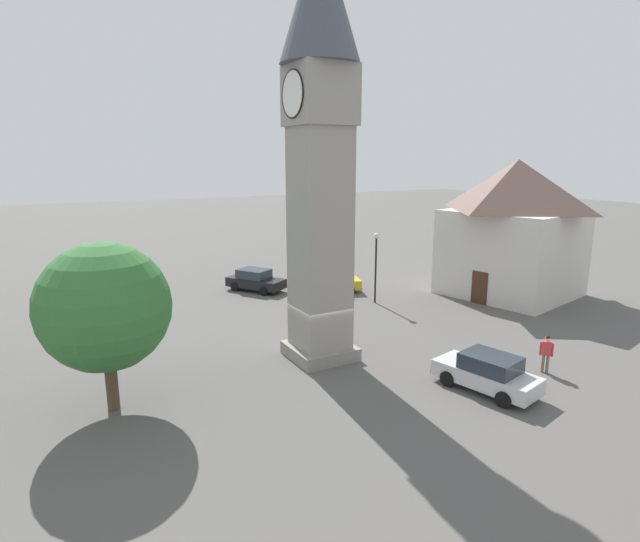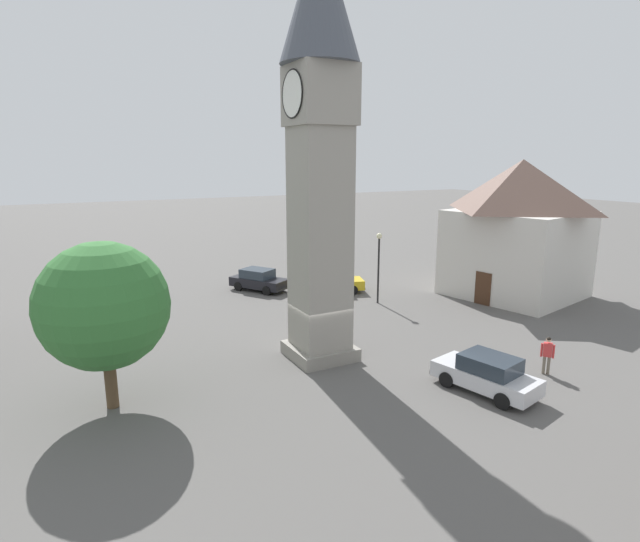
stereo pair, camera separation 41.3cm
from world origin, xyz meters
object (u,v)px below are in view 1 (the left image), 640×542
(clock_tower, at_px, (320,117))
(car_blue_kerb, at_px, (487,373))
(car_silver_kerb, at_px, (255,280))
(building_shop_left, at_px, (513,227))
(car_red_corner, at_px, (330,282))
(pedestrian, at_px, (546,351))
(tree, at_px, (104,307))
(lamp_post, at_px, (376,256))

(clock_tower, bearing_deg, car_blue_kerb, 33.13)
(car_silver_kerb, height_order, building_shop_left, building_shop_left)
(car_blue_kerb, height_order, car_silver_kerb, same)
(car_red_corner, relative_size, pedestrian, 2.63)
(car_blue_kerb, xyz_separation_m, car_red_corner, (-16.23, 2.19, 0.00))
(car_blue_kerb, xyz_separation_m, tree, (-5.66, -13.26, 3.17))
(tree, bearing_deg, car_blue_kerb, 66.89)
(car_silver_kerb, xyz_separation_m, building_shop_left, (9.26, 14.90, 3.88))
(car_blue_kerb, height_order, building_shop_left, building_shop_left)
(clock_tower, bearing_deg, building_shop_left, 102.11)
(clock_tower, height_order, car_silver_kerb, clock_tower)
(tree, relative_size, lamp_post, 1.38)
(clock_tower, relative_size, pedestrian, 10.97)
(car_silver_kerb, bearing_deg, building_shop_left, 58.13)
(pedestrian, height_order, tree, tree)
(car_red_corner, xyz_separation_m, building_shop_left, (6.31, 10.57, 3.88))
(pedestrian, distance_m, building_shop_left, 14.00)
(car_red_corner, bearing_deg, pedestrian, 4.84)
(tree, height_order, building_shop_left, building_shop_left)
(tree, bearing_deg, clock_tower, 94.05)
(car_silver_kerb, height_order, car_red_corner, same)
(car_blue_kerb, relative_size, building_shop_left, 0.47)
(clock_tower, distance_m, car_silver_kerb, 16.46)
(car_blue_kerb, distance_m, building_shop_left, 16.62)
(car_red_corner, distance_m, lamp_post, 4.51)
(car_blue_kerb, bearing_deg, pedestrian, 90.09)
(clock_tower, distance_m, car_red_corner, 15.47)
(car_silver_kerb, bearing_deg, car_red_corner, 55.71)
(car_red_corner, bearing_deg, car_blue_kerb, -7.69)
(clock_tower, distance_m, car_blue_kerb, 12.56)
(car_red_corner, height_order, lamp_post, lamp_post)
(pedestrian, relative_size, tree, 0.27)
(pedestrian, height_order, lamp_post, lamp_post)
(clock_tower, height_order, pedestrian, clock_tower)
(car_blue_kerb, bearing_deg, tree, -113.11)
(building_shop_left, bearing_deg, car_silver_kerb, -121.87)
(clock_tower, distance_m, pedestrian, 13.96)
(lamp_post, bearing_deg, pedestrian, 0.51)
(clock_tower, distance_m, lamp_post, 12.51)
(car_red_corner, bearing_deg, lamp_post, 19.04)
(clock_tower, xyz_separation_m, car_blue_kerb, (6.30, 4.11, -10.06))
(car_red_corner, bearing_deg, car_silver_kerb, -124.29)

